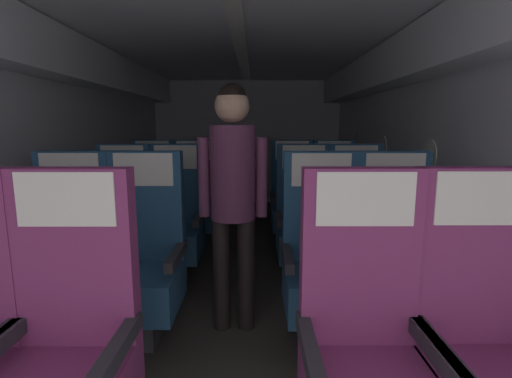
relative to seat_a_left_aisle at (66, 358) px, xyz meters
The scene contains 18 objects.
ground 1.96m from the seat_a_left_aisle, 73.29° to the left, with size 3.39×7.22×0.02m, color #3D3833.
fuselage_shell 2.38m from the seat_a_left_aisle, 75.26° to the left, with size 3.27×6.87×2.12m.
seat_a_left_aisle is the anchor object (origin of this frame).
seat_a_right_aisle 1.53m from the seat_a_left_aisle, ahead, with size 0.48×0.50×1.17m.
seat_a_right_window 1.09m from the seat_a_left_aisle, ahead, with size 0.48×0.50×1.17m.
seat_b_left_window 1.04m from the seat_a_left_aisle, 115.40° to the left, with size 0.48×0.50×1.17m.
seat_b_left_aisle 0.94m from the seat_a_left_aisle, 89.68° to the left, with size 0.48×0.50×1.17m.
seat_b_right_aisle 1.79m from the seat_a_left_aisle, 31.25° to the left, with size 0.48×0.50×1.17m.
seat_b_right_window 1.43m from the seat_a_left_aisle, 40.42° to the left, with size 0.48×0.50×1.17m.
seat_c_left_window 1.89m from the seat_a_left_aisle, 103.42° to the left, with size 0.48×0.50×1.17m.
seat_c_left_aisle 1.86m from the seat_a_left_aisle, 89.80° to the left, with size 0.48×0.50×1.17m.
seat_c_right_aisle 2.39m from the seat_a_left_aisle, 50.10° to the left, with size 0.48×0.50×1.17m.
seat_c_right_window 2.16m from the seat_a_left_aisle, 59.55° to the left, with size 0.48×0.50×1.17m.
seat_d_left_window 2.80m from the seat_a_left_aisle, 98.97° to the left, with size 0.48×0.50×1.17m.
seat_d_left_aisle 2.75m from the seat_a_left_aisle, 89.81° to the left, with size 0.48×0.50×1.17m.
seat_d_right_aisle 3.16m from the seat_a_left_aisle, 60.82° to the left, with size 0.48×0.50×1.17m.
seat_d_right_window 2.96m from the seat_a_left_aisle, 68.57° to the left, with size 0.48×0.50×1.17m.
flight_attendant 1.30m from the seat_a_left_aisle, 63.16° to the left, with size 0.43×0.28×1.57m.
Camera 1 is at (0.14, 0.35, 1.32)m, focal length 26.43 mm.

